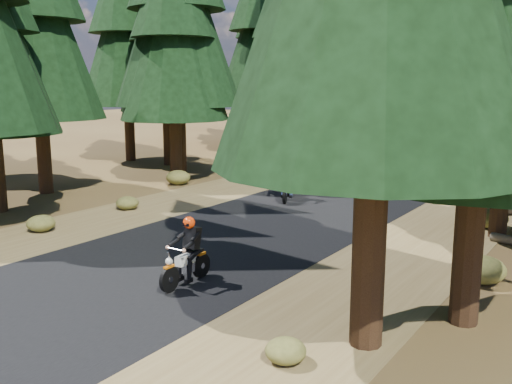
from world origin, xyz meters
TOP-DOWN VIEW (x-y plane):
  - ground at (0.00, 0.00)m, footprint 120.00×120.00m
  - road at (0.00, 5.00)m, footprint 6.00×100.00m
  - shoulder_l at (-4.60, 5.00)m, footprint 3.20×100.00m
  - shoulder_r at (4.60, 5.00)m, footprint 3.20×100.00m
  - pine_forest at (-0.02, 21.05)m, footprint 34.59×55.08m
  - understory_shrubs at (0.82, 6.15)m, footprint 16.15×31.48m
  - rider_lead at (1.39, -3.23)m, footprint 0.53×1.64m
  - rider_follow at (-1.37, 5.55)m, footprint 1.37×2.08m

SIDE VIEW (x-z plane):
  - ground at x=0.00m, z-range 0.00..0.00m
  - shoulder_l at x=-4.60m, z-range 0.00..0.01m
  - shoulder_r at x=4.60m, z-range 0.00..0.01m
  - road at x=0.00m, z-range 0.00..0.01m
  - understory_shrubs at x=0.82m, z-range -0.05..0.61m
  - rider_lead at x=1.39m, z-range -0.23..1.21m
  - rider_follow at x=-1.37m, z-range -0.29..1.50m
  - pine_forest at x=-0.02m, z-range -0.27..16.05m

